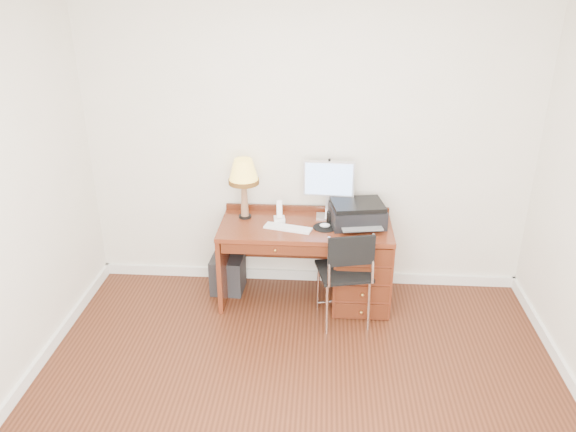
# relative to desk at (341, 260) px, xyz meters

# --- Properties ---
(ground) EXTENTS (4.00, 4.00, 0.00)m
(ground) POSITION_rel_desk_xyz_m (-0.32, -1.40, -0.41)
(ground) COLOR #3A190D
(ground) RESTS_ON ground
(room_shell) EXTENTS (4.00, 4.00, 4.00)m
(room_shell) POSITION_rel_desk_xyz_m (-0.32, -0.77, -0.36)
(room_shell) COLOR white
(room_shell) RESTS_ON ground
(desk) EXTENTS (1.50, 0.67, 0.75)m
(desk) POSITION_rel_desk_xyz_m (0.00, 0.00, 0.00)
(desk) COLOR maroon
(desk) RESTS_ON ground
(monitor) EXTENTS (0.45, 0.16, 0.52)m
(monitor) POSITION_rel_desk_xyz_m (-0.13, 0.20, 0.66)
(monitor) COLOR silver
(monitor) RESTS_ON desk
(keyboard) EXTENTS (0.43, 0.22, 0.02)m
(keyboard) POSITION_rel_desk_xyz_m (-0.47, -0.09, 0.34)
(keyboard) COLOR white
(keyboard) RESTS_ON desk
(mouse_pad) EXTENTS (0.20, 0.20, 0.04)m
(mouse_pad) POSITION_rel_desk_xyz_m (-0.16, -0.05, 0.35)
(mouse_pad) COLOR black
(mouse_pad) RESTS_ON desk
(printer) EXTENTS (0.51, 0.43, 0.20)m
(printer) POSITION_rel_desk_xyz_m (0.12, 0.05, 0.44)
(printer) COLOR black
(printer) RESTS_ON desk
(leg_lamp) EXTENTS (0.27, 0.27, 0.55)m
(leg_lamp) POSITION_rel_desk_xyz_m (-0.87, 0.12, 0.74)
(leg_lamp) COLOR black
(leg_lamp) RESTS_ON desk
(phone) EXTENTS (0.11, 0.11, 0.20)m
(phone) POSITION_rel_desk_xyz_m (-0.56, 0.05, 0.40)
(phone) COLOR white
(phone) RESTS_ON desk
(pen_cup) EXTENTS (0.08, 0.08, 0.10)m
(pen_cup) POSITION_rel_desk_xyz_m (-0.10, 0.08, 0.39)
(pen_cup) COLOR black
(pen_cup) RESTS_ON desk
(chair) EXTENTS (0.50, 0.50, 0.89)m
(chair) POSITION_rel_desk_xyz_m (0.01, -0.38, 0.13)
(chair) COLOR black
(chair) RESTS_ON ground
(equipment_box) EXTENTS (0.31, 0.31, 0.34)m
(equipment_box) POSITION_rel_desk_xyz_m (-1.05, 0.10, -0.24)
(equipment_box) COLOR black
(equipment_box) RESTS_ON ground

